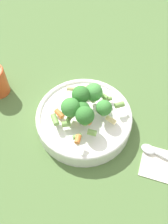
% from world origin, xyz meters
% --- Properties ---
extents(ground_plane, '(3.00, 3.00, 0.00)m').
position_xyz_m(ground_plane, '(0.00, 0.00, 0.00)').
color(ground_plane, '#4C6B38').
extents(bowl, '(0.25, 0.25, 0.05)m').
position_xyz_m(bowl, '(0.00, 0.00, 0.03)').
color(bowl, white).
rests_on(bowl, ground_plane).
extents(pasta_salad, '(0.18, 0.16, 0.07)m').
position_xyz_m(pasta_salad, '(-0.00, 0.00, 0.09)').
color(pasta_salad, '#8CB766').
rests_on(pasta_salad, bowl).
extents(napkin, '(0.11, 0.15, 0.01)m').
position_xyz_m(napkin, '(0.00, 0.24, 0.00)').
color(napkin, white).
rests_on(napkin, ground_plane).
extents(spoon, '(0.03, 0.17, 0.01)m').
position_xyz_m(spoon, '(-0.01, 0.21, 0.01)').
color(spoon, silver).
rests_on(spoon, napkin).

